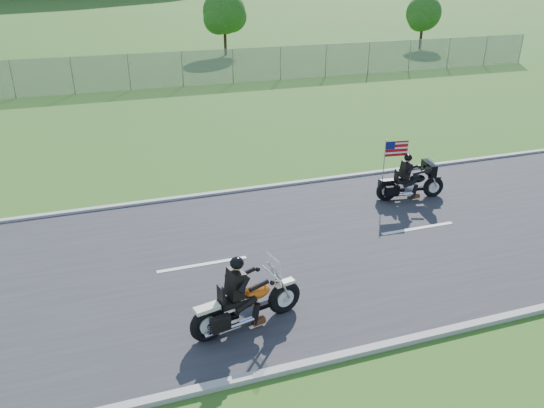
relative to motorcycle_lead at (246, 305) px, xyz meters
name	(u,v)px	position (x,y,z in m)	size (l,w,h in m)	color
ground	(280,253)	(1.63, 2.58, -0.53)	(420.00, 420.00, 0.00)	#214D18
road	(280,252)	(1.63, 2.58, -0.51)	(120.00, 8.00, 0.04)	#28282B
curb_north	(238,191)	(1.63, 6.63, -0.48)	(120.00, 0.18, 0.12)	#9E9B93
curb_south	(352,354)	(1.63, -1.47, -0.48)	(120.00, 0.18, 0.12)	#9E9B93
fence	(72,76)	(-3.37, 22.58, 0.47)	(60.00, 0.03, 2.00)	gray
tree_fence_near	(225,14)	(7.68, 32.61, 2.44)	(3.52, 3.28, 4.75)	#382316
tree_fence_far	(424,15)	(23.67, 30.61, 2.11)	(3.08, 2.87, 4.20)	#382316
motorcycle_lead	(246,305)	(0.00, 0.00, 0.00)	(2.47, 0.95, 1.68)	black
motorcycle_follow	(410,184)	(6.51, 4.45, -0.02)	(2.20, 0.80, 1.84)	black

